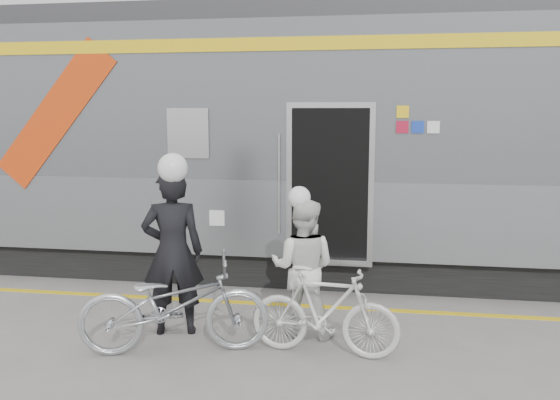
% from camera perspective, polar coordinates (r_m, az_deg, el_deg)
% --- Properties ---
extents(ground, '(90.00, 90.00, 0.00)m').
position_cam_1_polar(ground, '(6.05, -2.63, -16.53)').
color(ground, slate).
rests_on(ground, ground).
extents(train, '(24.00, 3.17, 4.10)m').
position_cam_1_polar(train, '(9.97, -7.17, 5.61)').
color(train, black).
rests_on(train, ground).
extents(safety_strip, '(24.00, 0.12, 0.01)m').
position_cam_1_polar(safety_strip, '(8.01, 0.60, -10.04)').
color(safety_strip, yellow).
rests_on(safety_strip, ground).
extents(man, '(0.80, 0.64, 1.92)m').
position_cam_1_polar(man, '(6.92, -10.29, -4.96)').
color(man, black).
rests_on(man, ground).
extents(bicycle_left, '(2.13, 1.23, 1.06)m').
position_cam_1_polar(bicycle_left, '(6.48, -10.14, -9.88)').
color(bicycle_left, '#AAACB2').
rests_on(bicycle_left, ground).
extents(woman, '(0.83, 0.68, 1.58)m').
position_cam_1_polar(woman, '(6.80, 2.22, -6.53)').
color(woman, silver).
rests_on(woman, ground).
extents(bicycle_right, '(1.63, 0.61, 0.96)m').
position_cam_1_polar(bicycle_right, '(6.34, 4.31, -10.64)').
color(bicycle_right, beige).
rests_on(bicycle_right, ground).
extents(helmet_man, '(0.33, 0.33, 0.33)m').
position_cam_1_polar(helmet_man, '(6.75, -10.55, 4.38)').
color(helmet_man, white).
rests_on(helmet_man, man).
extents(helmet_woman, '(0.25, 0.25, 0.25)m').
position_cam_1_polar(helmet_woman, '(6.62, 2.27, 1.16)').
color(helmet_woman, white).
rests_on(helmet_woman, woman).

